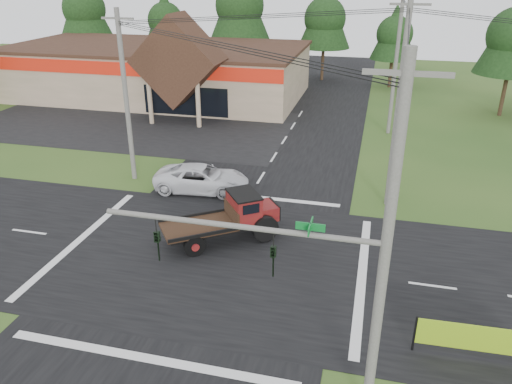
% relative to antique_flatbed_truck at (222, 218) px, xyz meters
% --- Properties ---
extents(ground, '(120.00, 120.00, 0.00)m').
position_rel_antique_flatbed_truck_xyz_m(ground, '(-0.00, -1.65, -1.22)').
color(ground, '#294819').
rests_on(ground, ground).
extents(road_ns, '(12.00, 120.00, 0.02)m').
position_rel_antique_flatbed_truck_xyz_m(road_ns, '(-0.00, -1.65, -1.21)').
color(road_ns, black).
rests_on(road_ns, ground).
extents(road_ew, '(120.00, 12.00, 0.02)m').
position_rel_antique_flatbed_truck_xyz_m(road_ew, '(-0.00, -1.65, -1.21)').
color(road_ew, black).
rests_on(road_ew, ground).
extents(parking_apron, '(28.00, 14.00, 0.02)m').
position_rel_antique_flatbed_truck_xyz_m(parking_apron, '(-14.00, 17.35, -1.21)').
color(parking_apron, black).
rests_on(parking_apron, ground).
extents(cvs_building, '(30.40, 18.20, 9.19)m').
position_rel_antique_flatbed_truck_xyz_m(cvs_building, '(-15.71, 27.92, 1.56)').
color(cvs_building, gray).
rests_on(cvs_building, ground).
extents(traffic_signal_mast, '(8.12, 0.24, 7.00)m').
position_rel_antique_flatbed_truck_xyz_m(traffic_signal_mast, '(5.81, -9.15, 3.20)').
color(traffic_signal_mast, '#595651').
rests_on(traffic_signal_mast, ground).
extents(utility_pole_nr, '(2.00, 0.30, 11.00)m').
position_rel_antique_flatbed_truck_xyz_m(utility_pole_nr, '(7.50, -9.15, 4.42)').
color(utility_pole_nr, '#595651').
rests_on(utility_pole_nr, ground).
extents(utility_pole_nw, '(2.00, 0.30, 10.50)m').
position_rel_antique_flatbed_truck_xyz_m(utility_pole_nw, '(-8.00, 6.35, 4.17)').
color(utility_pole_nw, '#595651').
rests_on(utility_pole_nw, ground).
extents(utility_pole_ne, '(2.00, 0.30, 11.50)m').
position_rel_antique_flatbed_truck_xyz_m(utility_pole_ne, '(8.00, 6.35, 4.67)').
color(utility_pole_ne, '#595651').
rests_on(utility_pole_ne, ground).
extents(utility_pole_n, '(2.00, 0.30, 11.20)m').
position_rel_antique_flatbed_truck_xyz_m(utility_pole_n, '(8.00, 20.35, 4.52)').
color(utility_pole_n, '#595651').
rests_on(utility_pole_n, ground).
extents(tree_row_a, '(6.72, 6.72, 12.12)m').
position_rel_antique_flatbed_truck_xyz_m(tree_row_a, '(-30.00, 38.35, 6.83)').
color(tree_row_a, '#332316').
rests_on(tree_row_a, ground).
extents(tree_row_b, '(5.60, 5.60, 10.10)m').
position_rel_antique_flatbed_truck_xyz_m(tree_row_b, '(-20.00, 40.35, 5.48)').
color(tree_row_b, '#332316').
rests_on(tree_row_b, ground).
extents(tree_row_c, '(7.28, 7.28, 13.13)m').
position_rel_antique_flatbed_truck_xyz_m(tree_row_c, '(-10.00, 39.35, 7.50)').
color(tree_row_c, '#332316').
rests_on(tree_row_c, ground).
extents(tree_row_d, '(6.16, 6.16, 11.11)m').
position_rel_antique_flatbed_truck_xyz_m(tree_row_d, '(-0.00, 40.35, 6.16)').
color(tree_row_d, '#332316').
rests_on(tree_row_d, ground).
extents(tree_row_e, '(5.04, 5.04, 9.09)m').
position_rel_antique_flatbed_truck_xyz_m(tree_row_e, '(8.00, 38.35, 4.81)').
color(tree_row_e, '#332316').
rests_on(tree_row_e, ground).
extents(antique_flatbed_truck, '(6.03, 5.23, 2.44)m').
position_rel_antique_flatbed_truck_xyz_m(antique_flatbed_truck, '(0.00, 0.00, 0.00)').
color(antique_flatbed_truck, '#5E0D15').
rests_on(antique_flatbed_truck, ground).
extents(roadside_banner, '(4.34, 0.28, 1.48)m').
position_rel_antique_flatbed_truck_xyz_m(roadside_banner, '(11.11, -5.87, -0.48)').
color(roadside_banner, '#7EA816').
rests_on(roadside_banner, ground).
extents(white_pickup, '(5.92, 3.12, 1.59)m').
position_rel_antique_flatbed_truck_xyz_m(white_pickup, '(-3.06, 5.57, -0.43)').
color(white_pickup, white).
rests_on(white_pickup, ground).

